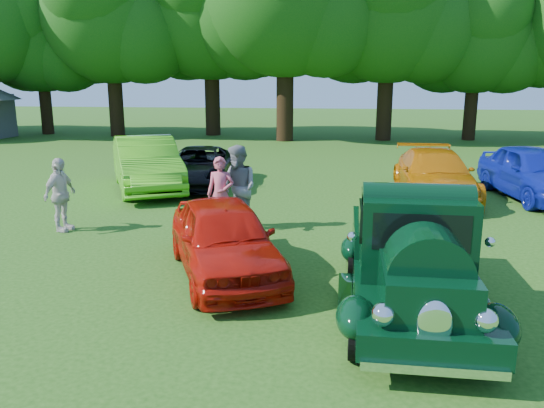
# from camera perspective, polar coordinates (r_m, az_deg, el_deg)

# --- Properties ---
(ground) EXTENTS (120.00, 120.00, 0.00)m
(ground) POSITION_cam_1_polar(r_m,az_deg,el_deg) (8.55, 4.77, -10.21)
(ground) COLOR #1D4911
(ground) RESTS_ON ground
(hero_pickup) EXTENTS (2.16, 4.64, 1.81)m
(hero_pickup) POSITION_cam_1_polar(r_m,az_deg,el_deg) (8.15, 14.79, -5.90)
(hero_pickup) COLOR black
(hero_pickup) RESTS_ON ground
(red_convertible) EXTENTS (3.08, 4.26, 1.35)m
(red_convertible) POSITION_cam_1_polar(r_m,az_deg,el_deg) (9.39, -5.18, -3.69)
(red_convertible) COLOR #AC1007
(red_convertible) RESTS_ON ground
(back_car_lime) EXTENTS (3.90, 5.31, 1.67)m
(back_car_lime) POSITION_cam_1_polar(r_m,az_deg,el_deg) (17.16, -13.35, 4.23)
(back_car_lime) COLOR #44B017
(back_car_lime) RESTS_ON ground
(back_car_black) EXTENTS (2.42, 4.70, 1.27)m
(back_car_black) POSITION_cam_1_polar(r_m,az_deg,el_deg) (17.55, -7.88, 3.99)
(back_car_black) COLOR black
(back_car_black) RESTS_ON ground
(back_car_orange) EXTENTS (2.07, 4.93, 1.42)m
(back_car_orange) POSITION_cam_1_polar(r_m,az_deg,el_deg) (16.09, 17.04, 2.99)
(back_car_orange) COLOR #B96506
(back_car_orange) RESTS_ON ground
(back_car_blue) EXTENTS (2.53, 4.83, 1.57)m
(back_car_blue) POSITION_cam_1_polar(r_m,az_deg,el_deg) (17.22, 26.37, 3.08)
(back_car_blue) COLOR #0D1B96
(back_car_blue) RESTS_ON ground
(spectator_pink) EXTENTS (0.64, 0.43, 1.71)m
(spectator_pink) POSITION_cam_1_polar(r_m,az_deg,el_deg) (12.13, -5.55, 1.05)
(spectator_pink) COLOR #C35065
(spectator_pink) RESTS_ON ground
(spectator_grey) EXTENTS (1.21, 1.19, 1.96)m
(spectator_grey) POSITION_cam_1_polar(r_m,az_deg,el_deg) (12.18, -3.64, 1.73)
(spectator_grey) COLOR gray
(spectator_grey) RESTS_ON ground
(spectator_white) EXTENTS (0.57, 1.05, 1.69)m
(spectator_white) POSITION_cam_1_polar(r_m,az_deg,el_deg) (12.98, -21.83, 0.91)
(spectator_white) COLOR beige
(spectator_white) RESTS_ON ground
(tree_line) EXTENTS (61.72, 11.44, 12.40)m
(tree_line) POSITION_cam_1_polar(r_m,az_deg,el_deg) (31.75, 7.28, 19.65)
(tree_line) COLOR black
(tree_line) RESTS_ON ground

